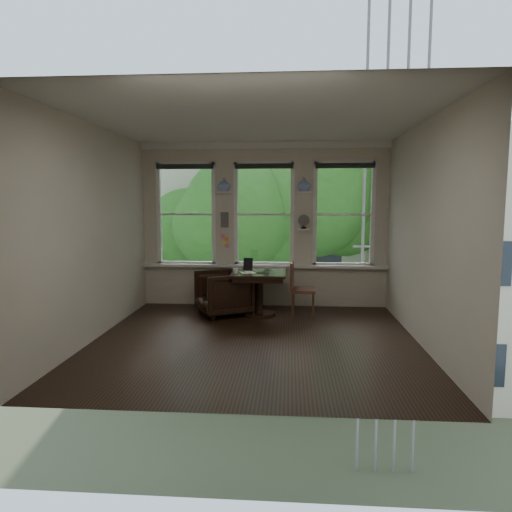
# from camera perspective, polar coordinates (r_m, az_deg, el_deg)

# --- Properties ---
(ground) EXTENTS (4.50, 4.50, 0.00)m
(ground) POSITION_cam_1_polar(r_m,az_deg,el_deg) (6.49, -0.13, -10.49)
(ground) COLOR black
(ground) RESTS_ON ground
(ceiling) EXTENTS (4.50, 4.50, 0.00)m
(ceiling) POSITION_cam_1_polar(r_m,az_deg,el_deg) (6.29, -0.14, 16.61)
(ceiling) COLOR silver
(ceiling) RESTS_ON ground
(wall_back) EXTENTS (4.50, 0.00, 4.50)m
(wall_back) POSITION_cam_1_polar(r_m,az_deg,el_deg) (8.45, 1.02, 3.88)
(wall_back) COLOR beige
(wall_back) RESTS_ON ground
(wall_front) EXTENTS (4.50, 0.00, 4.50)m
(wall_front) POSITION_cam_1_polar(r_m,az_deg,el_deg) (3.98, -2.59, 0.64)
(wall_front) COLOR beige
(wall_front) RESTS_ON ground
(wall_left) EXTENTS (0.00, 4.50, 4.50)m
(wall_left) POSITION_cam_1_polar(r_m,az_deg,el_deg) (6.76, -19.54, 2.78)
(wall_left) COLOR beige
(wall_left) RESTS_ON ground
(wall_right) EXTENTS (0.00, 4.50, 4.50)m
(wall_right) POSITION_cam_1_polar(r_m,az_deg,el_deg) (6.44, 20.26, 2.57)
(wall_right) COLOR beige
(wall_right) RESTS_ON ground
(window_left) EXTENTS (1.10, 0.12, 1.90)m
(window_left) POSITION_cam_1_polar(r_m,az_deg,el_deg) (8.65, -8.66, 5.19)
(window_left) COLOR white
(window_left) RESTS_ON ground
(window_center) EXTENTS (1.10, 0.12, 1.90)m
(window_center) POSITION_cam_1_polar(r_m,az_deg,el_deg) (8.44, 1.02, 5.23)
(window_center) COLOR white
(window_center) RESTS_ON ground
(window_right) EXTENTS (1.10, 0.12, 1.90)m
(window_right) POSITION_cam_1_polar(r_m,az_deg,el_deg) (8.49, 10.88, 5.12)
(window_right) COLOR white
(window_right) RESTS_ON ground
(shelf_left) EXTENTS (0.26, 0.16, 0.03)m
(shelf_left) POSITION_cam_1_polar(r_m,az_deg,el_deg) (8.42, -4.00, 7.94)
(shelf_left) COLOR white
(shelf_left) RESTS_ON ground
(shelf_right) EXTENTS (0.26, 0.16, 0.03)m
(shelf_right) POSITION_cam_1_polar(r_m,az_deg,el_deg) (8.33, 6.02, 7.93)
(shelf_right) COLOR white
(shelf_right) RESTS_ON ground
(intercom) EXTENTS (0.14, 0.06, 0.28)m
(intercom) POSITION_cam_1_polar(r_m,az_deg,el_deg) (8.45, -3.94, 4.54)
(intercom) COLOR #59544F
(intercom) RESTS_ON ground
(sticky_notes) EXTENTS (0.16, 0.01, 0.24)m
(sticky_notes) POSITION_cam_1_polar(r_m,az_deg,el_deg) (8.47, -3.91, 2.18)
(sticky_notes) COLOR pink
(sticky_notes) RESTS_ON ground
(desk_fan) EXTENTS (0.20, 0.20, 0.24)m
(desk_fan) POSITION_cam_1_polar(r_m,az_deg,el_deg) (8.32, 5.97, 4.01)
(desk_fan) COLOR #59544F
(desk_fan) RESTS_ON ground
(vase_left) EXTENTS (0.24, 0.24, 0.25)m
(vase_left) POSITION_cam_1_polar(r_m,az_deg,el_deg) (8.42, -4.00, 8.88)
(vase_left) COLOR white
(vase_left) RESTS_ON shelf_left
(vase_right) EXTENTS (0.24, 0.24, 0.25)m
(vase_right) POSITION_cam_1_polar(r_m,az_deg,el_deg) (8.34, 6.03, 8.88)
(vase_right) COLOR white
(vase_right) RESTS_ON shelf_right
(table) EXTENTS (0.90, 0.90, 0.75)m
(table) POSITION_cam_1_polar(r_m,az_deg,el_deg) (7.76, 0.38, -4.76)
(table) COLOR black
(table) RESTS_ON ground
(armchair_left) EXTENTS (1.12, 1.11, 0.76)m
(armchair_left) POSITION_cam_1_polar(r_m,az_deg,el_deg) (7.84, -4.11, -4.61)
(armchair_left) COLOR black
(armchair_left) RESTS_ON ground
(cushion_red) EXTENTS (0.45, 0.45, 0.06)m
(cushion_red) POSITION_cam_1_polar(r_m,az_deg,el_deg) (7.83, -4.11, -4.11)
(cushion_red) COLOR maroon
(cushion_red) RESTS_ON armchair_left
(side_chair_right) EXTENTS (0.45, 0.45, 0.92)m
(side_chair_right) POSITION_cam_1_polar(r_m,az_deg,el_deg) (7.73, 5.91, -4.19)
(side_chair_right) COLOR #452218
(side_chair_right) RESTS_ON ground
(laptop) EXTENTS (0.32, 0.23, 0.02)m
(laptop) POSITION_cam_1_polar(r_m,az_deg,el_deg) (7.60, 1.06, -2.04)
(laptop) COLOR black
(laptop) RESTS_ON table
(mug) EXTENTS (0.11, 0.11, 0.09)m
(mug) POSITION_cam_1_polar(r_m,az_deg,el_deg) (7.52, -2.53, -1.87)
(mug) COLOR white
(mug) RESTS_ON table
(drinking_glass) EXTENTS (0.14, 0.14, 0.09)m
(drinking_glass) POSITION_cam_1_polar(r_m,az_deg,el_deg) (7.45, 1.37, -1.96)
(drinking_glass) COLOR white
(drinking_glass) RESTS_ON table
(tablet) EXTENTS (0.17, 0.09, 0.22)m
(tablet) POSITION_cam_1_polar(r_m,az_deg,el_deg) (7.83, -1.00, -1.05)
(tablet) COLOR black
(tablet) RESTS_ON table
(papers) EXTENTS (0.31, 0.36, 0.00)m
(papers) POSITION_cam_1_polar(r_m,az_deg,el_deg) (7.69, -1.12, -2.01)
(papers) COLOR silver
(papers) RESTS_ON table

